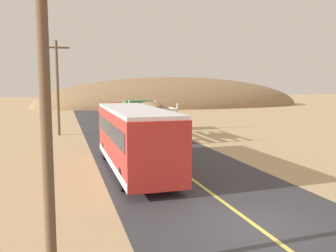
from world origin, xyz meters
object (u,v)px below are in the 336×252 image
at_px(car_far, 116,109).
at_px(power_pole_mid, 57,85).
at_px(bus, 134,137).
at_px(power_pole_near, 44,70).
at_px(livestock_truck, 142,114).

height_order(car_far, power_pole_mid, power_pole_mid).
bearing_deg(bus, power_pole_near, -111.30).
distance_m(livestock_truck, power_pole_mid, 7.67).
height_order(livestock_truck, power_pole_near, power_pole_near).
relative_size(bus, power_pole_near, 1.13).
height_order(car_far, power_pole_near, power_pole_near).
height_order(power_pole_near, power_pole_mid, power_pole_near).
bearing_deg(power_pole_mid, livestock_truck, -11.28).
bearing_deg(power_pole_near, bus, 68.70).
distance_m(car_far, power_pole_near, 40.16).
height_order(livestock_truck, power_pole_mid, power_pole_mid).
bearing_deg(power_pole_near, livestock_truck, 72.80).
bearing_deg(car_far, power_pole_mid, -115.57).
distance_m(livestock_truck, power_pole_near, 24.16).
xyz_separation_m(livestock_truck, power_pole_near, (-7.09, -22.91, 2.93)).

